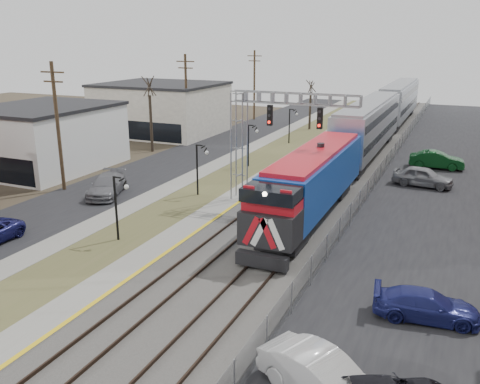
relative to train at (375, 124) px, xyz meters
The scene contains 19 objects.
street_west 23.03m from the train, 138.07° to the right, with size 7.00×120.00×0.04m, color black.
sidewalk 19.94m from the train, 129.31° to the right, with size 2.00×120.00×0.08m, color gray.
grass_median 18.21m from the train, 121.89° to the right, with size 4.00×120.00×0.06m, color #4F512B.
platform 16.82m from the train, 113.06° to the right, with size 2.00×120.00×0.24m, color gray.
ballast_bed 15.59m from the train, 95.61° to the right, with size 8.00×120.00×0.20m, color #595651.
platform_edge 16.48m from the train, 110.21° to the right, with size 0.24×120.00×0.01m, color gold.
track_near 15.88m from the train, 102.91° to the right, with size 1.58×120.00×0.15m.
track_far 15.49m from the train, 90.00° to the right, with size 1.58×120.00×0.15m.
train is the anchor object (origin of this frame).
signal_gantry 22.84m from the train, 100.88° to the right, with size 9.00×1.07×8.15m.
lampposts 33.37m from the train, 106.54° to the right, with size 0.14×62.14×4.00m.
utility_poles 32.29m from the train, 128.36° to the right, with size 0.28×80.28×10.00m.
fence 15.64m from the train, 79.97° to the right, with size 0.04×120.00×1.60m, color gray.
bare_trees 21.42m from the train, 147.99° to the right, with size 12.30×42.30×5.95m.
car_lot_b 41.33m from the train, 82.59° to the right, with size 1.65×4.74×1.56m, color white.
car_lot_d 35.28m from the train, 76.70° to the right, with size 1.80×4.44×1.29m, color navy.
car_lot_e 14.25m from the train, 64.18° to the right, with size 1.90×4.73×1.61m, color gray.
car_lot_f 9.24m from the train, 41.18° to the right, with size 1.69×4.83×1.59m, color #0D4219.
car_street_b 29.78m from the train, 122.32° to the right, with size 2.17×5.33×1.55m, color slate.
Camera 1 is at (14.13, -4.93, 11.63)m, focal length 38.00 mm.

